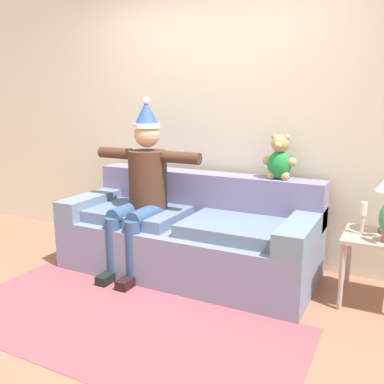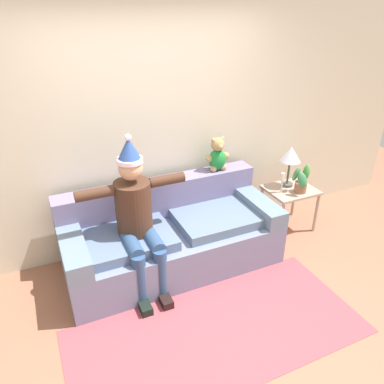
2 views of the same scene
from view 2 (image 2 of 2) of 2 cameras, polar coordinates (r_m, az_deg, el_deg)
The scene contains 10 objects.
ground_plane at distance 3.44m, azimuth 3.36°, elevation -19.82°, with size 10.00×10.00×0.00m, color #955F48.
back_wall at distance 3.95m, azimuth -6.68°, elevation 9.93°, with size 7.00×0.10×2.70m, color beige.
couch at distance 3.92m, azimuth -3.31°, elevation -6.70°, with size 2.19×0.94×0.83m.
person_seated at distance 3.46m, azimuth -8.46°, elevation -3.51°, with size 1.02×0.77×1.51m.
teddy_bear at distance 4.10m, azimuth 3.94°, elevation 5.60°, with size 0.29×0.17×0.38m.
side_table at distance 4.59m, azimuth 14.81°, elevation -0.41°, with size 0.57×0.48×0.53m.
table_lamp at distance 4.48m, azimuth 14.89°, elevation 5.37°, with size 0.24×0.24×0.50m.
potted_plant at distance 4.44m, azimuth 16.39°, elevation 1.71°, with size 0.23×0.27×0.35m.
candle_tall at distance 4.38m, azimuth 13.71°, elevation 1.81°, with size 0.04×0.04×0.24m.
area_rug at distance 3.40m, azimuth 3.95°, elevation -20.56°, with size 2.51×1.14×0.01m, color #AB454E.
Camera 2 is at (-1.14, -2.04, 2.52)m, focal length 34.76 mm.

